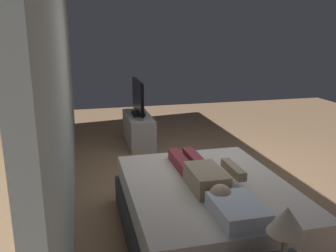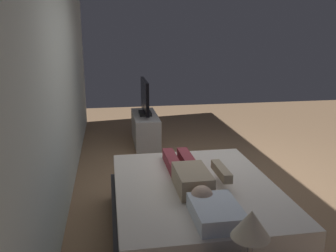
# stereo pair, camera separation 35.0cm
# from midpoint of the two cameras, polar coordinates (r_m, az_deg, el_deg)

# --- Properties ---
(ground_plane) EXTENTS (10.00, 10.00, 0.00)m
(ground_plane) POSITION_cam_midpoint_polar(r_m,az_deg,el_deg) (4.62, 6.11, -9.30)
(ground_plane) COLOR #8C6B4C
(back_wall) EXTENTS (6.40, 0.10, 2.80)m
(back_wall) POSITION_cam_midpoint_polar(r_m,az_deg,el_deg) (4.39, -18.65, 7.77)
(back_wall) COLOR silver
(back_wall) RESTS_ON ground
(bed) EXTENTS (1.90, 1.51, 0.54)m
(bed) POSITION_cam_midpoint_polar(r_m,az_deg,el_deg) (3.44, 3.20, -13.28)
(bed) COLOR #333338
(bed) RESTS_ON ground
(pillow) EXTENTS (0.48, 0.34, 0.12)m
(pillow) POSITION_cam_midpoint_polar(r_m,az_deg,el_deg) (2.76, 7.25, -13.08)
(pillow) COLOR white
(pillow) RESTS_ON bed
(person) EXTENTS (1.26, 0.46, 0.18)m
(person) POSITION_cam_midpoint_polar(r_m,az_deg,el_deg) (3.30, 2.48, -7.66)
(person) COLOR tan
(person) RESTS_ON bed
(remote) EXTENTS (0.15, 0.04, 0.02)m
(remote) POSITION_cam_midpoint_polar(r_m,az_deg,el_deg) (3.59, 8.05, -7.16)
(remote) COLOR black
(remote) RESTS_ON bed
(tv_stand) EXTENTS (1.10, 0.40, 0.50)m
(tv_stand) POSITION_cam_midpoint_polar(r_m,az_deg,el_deg) (6.17, -6.29, -0.55)
(tv_stand) COLOR #B7B2AD
(tv_stand) RESTS_ON ground
(tv) EXTENTS (0.88, 0.20, 0.59)m
(tv) POSITION_cam_midpoint_polar(r_m,az_deg,el_deg) (6.05, -6.44, 4.34)
(tv) COLOR black
(tv) RESTS_ON tv_stand
(lamp) EXTENTS (0.22, 0.22, 0.42)m
(lamp) POSITION_cam_midpoint_polar(r_m,az_deg,el_deg) (2.15, 13.70, -14.48)
(lamp) COLOR #59595B
(lamp) RESTS_ON nightstand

